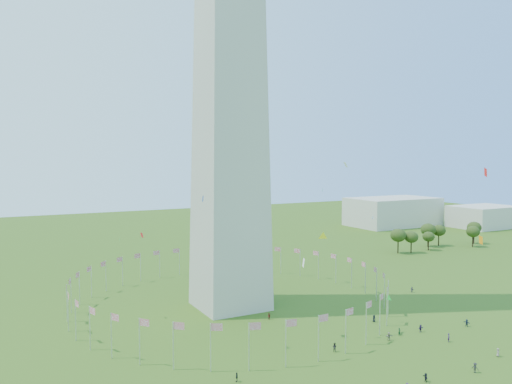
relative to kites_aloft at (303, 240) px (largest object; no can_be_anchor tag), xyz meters
The scene contains 7 objects.
ground 32.28m from the kites_aloft, 103.02° to the right, with size 600.00×600.00×0.00m, color #2F4F12.
flag_ring 31.33m from the kites_aloft, 101.98° to the left, with size 80.24×80.24×9.00m.
gov_building_east_a 192.18m from the kites_aloft, 41.11° to the left, with size 50.00×30.00×16.00m, color beige.
gov_building_east_b 208.53m from the kites_aloft, 27.51° to the left, with size 35.00×25.00×12.00m, color beige.
crowd 29.78m from the kites_aloft, 68.59° to the right, with size 92.54×77.95×1.86m.
kites_aloft is the anchor object (origin of this frame).
tree_line_east 126.55m from the kites_aloft, 29.39° to the left, with size 53.49×15.57×10.07m.
Camera 1 is at (-53.96, -66.53, 38.79)m, focal length 35.00 mm.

